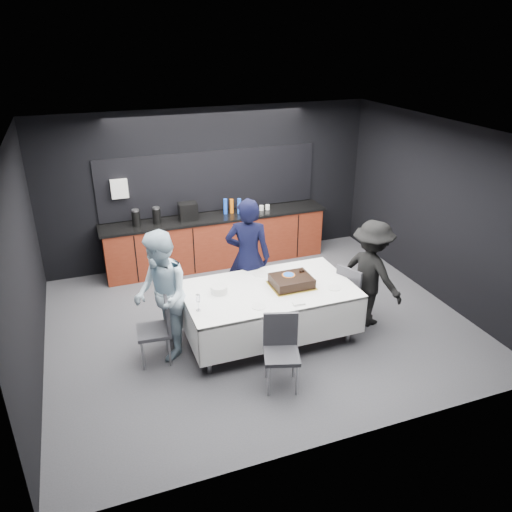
{
  "coord_description": "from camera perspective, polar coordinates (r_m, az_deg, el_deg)",
  "views": [
    {
      "loc": [
        -2.23,
        -5.97,
        4.02
      ],
      "look_at": [
        0.0,
        0.1,
        1.05
      ],
      "focal_mm": 35.0,
      "sensor_mm": 36.0,
      "label": 1
    }
  ],
  "objects": [
    {
      "name": "room_shell",
      "position": [
        6.73,
        0.3,
        5.94
      ],
      "size": [
        6.04,
        5.04,
        2.82
      ],
      "color": "white",
      "rests_on": "ground"
    },
    {
      "name": "person_right",
      "position": [
        7.36,
        13.0,
        -1.97
      ],
      "size": [
        0.91,
        1.17,
        1.6
      ],
      "primitive_type": "imported",
      "rotation": [
        0.0,
        0.0,
        1.92
      ],
      "color": "black",
      "rests_on": "ground"
    },
    {
      "name": "loose_plate_far",
      "position": [
        7.19,
        0.55,
        -2.06
      ],
      "size": [
        0.22,
        0.22,
        0.01
      ],
      "primitive_type": "cylinder",
      "color": "white",
      "rests_on": "party_table"
    },
    {
      "name": "fork_pile",
      "position": [
        6.46,
        4.88,
        -5.4
      ],
      "size": [
        0.16,
        0.11,
        0.02
      ],
      "primitive_type": "cube",
      "rotation": [
        0.0,
        0.0,
        -0.08
      ],
      "color": "white",
      "rests_on": "party_table"
    },
    {
      "name": "chair_right",
      "position": [
        7.41,
        10.92,
        -3.87
      ],
      "size": [
        0.55,
        0.55,
        0.92
      ],
      "color": "#333339",
      "rests_on": "ground"
    },
    {
      "name": "ground",
      "position": [
        7.53,
        0.26,
        -7.58
      ],
      "size": [
        6.0,
        6.0,
        0.0
      ],
      "primitive_type": "plane",
      "color": "#46464B",
      "rests_on": "ground"
    },
    {
      "name": "champagne_flute",
      "position": [
        6.27,
        -6.65,
        -4.94
      ],
      "size": [
        0.06,
        0.06,
        0.22
      ],
      "color": "white",
      "rests_on": "party_table"
    },
    {
      "name": "chair_near",
      "position": [
        6.1,
        2.89,
        -10.2
      ],
      "size": [
        0.53,
        0.53,
        0.92
      ],
      "color": "#333339",
      "rests_on": "ground"
    },
    {
      "name": "person_center",
      "position": [
        7.39,
        -0.92,
        -0.17
      ],
      "size": [
        0.79,
        0.67,
        1.83
      ],
      "primitive_type": "imported",
      "rotation": [
        0.0,
        0.0,
        2.74
      ],
      "color": "black",
      "rests_on": "ground"
    },
    {
      "name": "party_table",
      "position": [
        6.88,
        1.44,
        -4.73
      ],
      "size": [
        2.32,
        1.32,
        0.78
      ],
      "color": "#99999E",
      "rests_on": "ground"
    },
    {
      "name": "plate_stack",
      "position": [
        6.7,
        -4.24,
        -3.82
      ],
      "size": [
        0.22,
        0.22,
        0.1
      ],
      "primitive_type": "cylinder",
      "color": "white",
      "rests_on": "party_table"
    },
    {
      "name": "loose_plate_right_a",
      "position": [
        7.22,
        5.57,
        -2.08
      ],
      "size": [
        0.2,
        0.2,
        0.01
      ],
      "primitive_type": "cylinder",
      "color": "white",
      "rests_on": "party_table"
    },
    {
      "name": "person_left",
      "position": [
        6.55,
        -10.79,
        -4.5
      ],
      "size": [
        0.69,
        0.87,
        1.75
      ],
      "primitive_type": "imported",
      "rotation": [
        0.0,
        0.0,
        -1.53
      ],
      "color": "#A8C2D3",
      "rests_on": "ground"
    },
    {
      "name": "kitchenette",
      "position": [
        9.16,
        -4.67,
        2.28
      ],
      "size": [
        4.1,
        0.64,
        2.05
      ],
      "color": "#5D1D0E",
      "rests_on": "ground"
    },
    {
      "name": "cake_assembly",
      "position": [
        6.86,
        4.08,
        -2.89
      ],
      "size": [
        0.58,
        0.47,
        0.18
      ],
      "color": "gold",
      "rests_on": "party_table"
    },
    {
      "name": "loose_plate_near",
      "position": [
        6.38,
        0.3,
        -5.79
      ],
      "size": [
        0.18,
        0.18,
        0.01
      ],
      "primitive_type": "cylinder",
      "color": "white",
      "rests_on": "party_table"
    },
    {
      "name": "chair_left",
      "position": [
        6.6,
        -11.01,
        -7.73
      ],
      "size": [
        0.45,
        0.45,
        0.92
      ],
      "color": "#333339",
      "rests_on": "ground"
    },
    {
      "name": "loose_plate_right_b",
      "position": [
        6.9,
        8.94,
        -3.62
      ],
      "size": [
        0.18,
        0.18,
        0.01
      ],
      "primitive_type": "cylinder",
      "color": "white",
      "rests_on": "party_table"
    }
  ]
}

